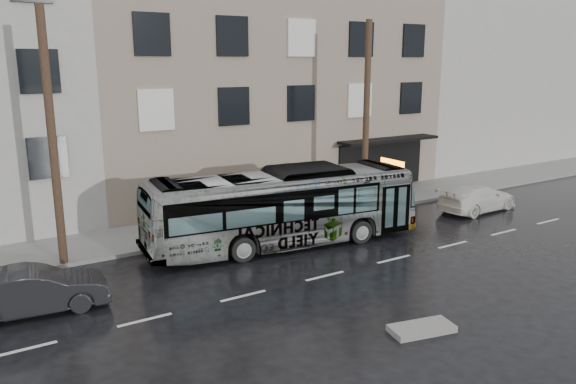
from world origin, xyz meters
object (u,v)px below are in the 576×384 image
(sign_post, at_px, (381,183))
(dark_sedan, at_px, (34,291))
(utility_pole_rear, at_px, (52,140))
(utility_pole_front, at_px, (366,118))
(white_sedan, at_px, (477,198))
(bus, at_px, (283,208))

(sign_post, bearing_deg, dark_sedan, -167.78)
(utility_pole_rear, distance_m, sign_post, 15.46)
(utility_pole_front, distance_m, white_sedan, 6.95)
(utility_pole_front, height_order, bus, utility_pole_front)
(utility_pole_front, relative_size, white_sedan, 1.96)
(utility_pole_front, height_order, dark_sedan, utility_pole_front)
(white_sedan, bearing_deg, sign_post, 51.41)
(utility_pole_front, height_order, utility_pole_rear, same)
(utility_pole_front, bearing_deg, dark_sedan, -166.94)
(sign_post, height_order, dark_sedan, sign_post)
(utility_pole_front, relative_size, bus, 0.80)
(utility_pole_front, bearing_deg, sign_post, 0.00)
(sign_post, xyz_separation_m, dark_sedan, (-16.59, -3.59, -0.66))
(bus, height_order, dark_sedan, bus)
(utility_pole_rear, relative_size, white_sedan, 1.96)
(utility_pole_front, relative_size, sign_post, 3.75)
(utility_pole_front, xyz_separation_m, dark_sedan, (-15.49, -3.59, -3.96))
(sign_post, height_order, bus, bus)
(white_sedan, relative_size, dark_sedan, 1.09)
(white_sedan, bearing_deg, dark_sedan, 88.90)
(white_sedan, bearing_deg, utility_pole_front, 57.79)
(sign_post, xyz_separation_m, white_sedan, (3.90, -2.74, -0.68))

